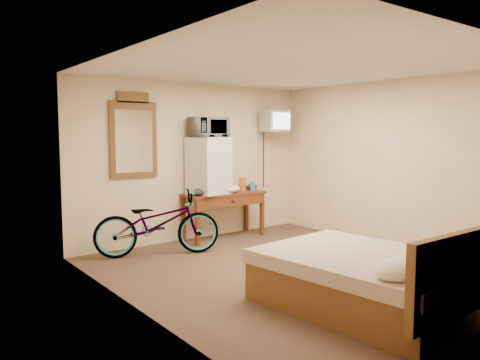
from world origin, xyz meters
The scene contains 13 objects.
room centered at (0.00, 0.00, 1.25)m, with size 4.60×4.64×2.50m.
desk centered at (0.39, 2.00, 0.63)m, with size 1.39×0.57×0.75m.
mini_fridge centered at (0.10, 2.04, 1.20)m, with size 0.63×0.61×0.89m.
microwave centered at (0.10, 2.04, 1.80)m, with size 0.57×0.38×0.31m, color silver.
snack_bag centered at (0.76, 2.01, 0.87)m, with size 0.12×0.07×0.24m, color #D96113.
blue_cup centered at (0.91, 1.93, 0.83)m, with size 0.09×0.09×0.15m, color #3968C2.
cloth_cream centered at (0.41, 1.93, 0.81)m, with size 0.41×0.32×0.13m, color silver.
cloth_dark_a centered at (-0.15, 1.92, 0.80)m, with size 0.28×0.21×0.11m, color black.
cloth_dark_b centered at (0.98, 2.05, 0.80)m, with size 0.22×0.18×0.10m, color black.
crt_television centered at (1.47, 2.02, 1.92)m, with size 0.46×0.58×0.37m.
wall_mirror centered at (-1.05, 2.27, 1.66)m, with size 0.73×0.04×1.25m.
bicycle centered at (-0.99, 1.68, 0.46)m, with size 0.61×1.73×0.91m, color black.
bed centered at (-0.30, -1.38, 0.30)m, with size 1.63×2.05×0.90m.
Camera 1 is at (-3.97, -4.13, 1.68)m, focal length 35.00 mm.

